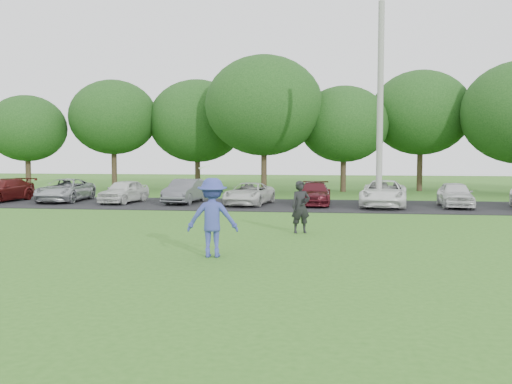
% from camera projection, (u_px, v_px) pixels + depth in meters
% --- Properties ---
extents(ground, '(100.00, 100.00, 0.00)m').
position_uv_depth(ground, '(237.00, 252.00, 14.61)').
color(ground, '#32681D').
rests_on(ground, ground).
extents(parking_lot, '(32.00, 6.50, 0.03)m').
position_uv_depth(parking_lot, '(283.00, 205.00, 27.46)').
color(parking_lot, black).
rests_on(parking_lot, ground).
extents(utility_pole, '(0.28, 0.28, 9.35)m').
position_uv_depth(utility_pole, '(380.00, 106.00, 25.95)').
color(utility_pole, gray).
rests_on(utility_pole, ground).
extents(frisbee_player, '(1.32, 0.85, 2.25)m').
position_uv_depth(frisbee_player, '(212.00, 217.00, 13.88)').
color(frisbee_player, '#364099').
rests_on(frisbee_player, ground).
extents(camera_bystander, '(0.70, 0.58, 1.66)m').
position_uv_depth(camera_bystander, '(301.00, 207.00, 17.99)').
color(camera_bystander, black).
rests_on(camera_bystander, ground).
extents(parked_cars, '(30.73, 5.07, 1.26)m').
position_uv_depth(parked_cars, '(277.00, 193.00, 27.38)').
color(parked_cars, '#4C1110').
rests_on(parked_cars, parking_lot).
extents(tree_row, '(42.39, 9.85, 8.64)m').
position_uv_depth(tree_row, '(320.00, 115.00, 36.55)').
color(tree_row, '#38281C').
rests_on(tree_row, ground).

